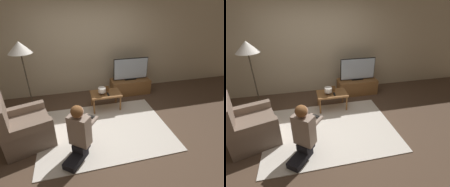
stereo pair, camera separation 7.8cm
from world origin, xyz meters
TOP-DOWN VIEW (x-y plane):
  - ground_plane at (0.00, 0.00)m, footprint 10.00×10.00m
  - wall_back at (0.00, 1.93)m, footprint 10.00×0.06m
  - rug at (0.00, 0.00)m, footprint 2.60×1.92m
  - tv_stand at (1.06, 1.48)m, footprint 1.10×0.48m
  - tv at (1.06, 1.48)m, footprint 0.98×0.08m
  - coffee_table at (0.19, 0.81)m, footprint 0.72×0.47m
  - floor_lamp at (-1.56, 1.22)m, footprint 0.50×0.50m
  - armchair at (-1.51, -0.00)m, footprint 1.03×1.03m
  - person_kneeling at (-0.55, -0.59)m, footprint 0.69×0.79m
  - picture_frame at (0.23, 0.87)m, footprint 0.11×0.01m
  - table_lamp at (0.10, 0.76)m, footprint 0.18×0.18m
  - remote at (0.23, 0.71)m, footprint 0.04×0.15m

SIDE VIEW (x-z plane):
  - ground_plane at x=0.00m, z-range 0.00..0.00m
  - rug at x=0.00m, z-range 0.00..0.02m
  - tv_stand at x=1.06m, z-range 0.00..0.41m
  - armchair at x=-1.51m, z-range -0.17..0.79m
  - coffee_table at x=0.19m, z-range 0.16..0.58m
  - remote at x=0.23m, z-range 0.42..0.44m
  - person_kneeling at x=-0.55m, z-range 0.01..0.99m
  - picture_frame at x=0.23m, z-range 0.42..0.57m
  - table_lamp at x=0.10m, z-range 0.44..0.61m
  - tv at x=1.06m, z-range 0.42..1.03m
  - wall_back at x=0.00m, z-range 0.00..2.60m
  - floor_lamp at x=-1.56m, z-range 0.63..2.28m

